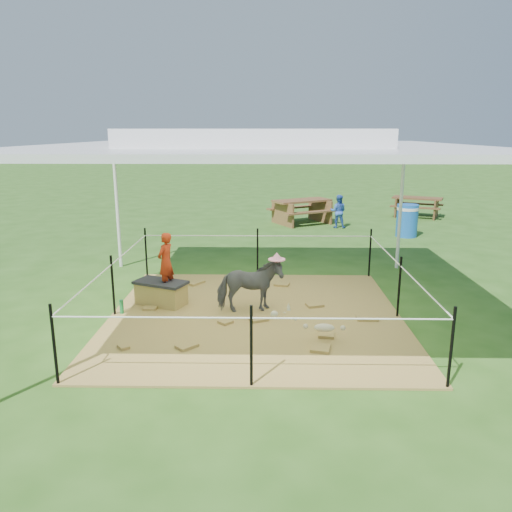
{
  "coord_description": "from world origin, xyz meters",
  "views": [
    {
      "loc": [
        0.15,
        -7.47,
        2.87
      ],
      "look_at": [
        0.0,
        0.6,
        0.85
      ],
      "focal_mm": 35.0,
      "sensor_mm": 36.0,
      "label": 1
    }
  ],
  "objects_px": {
    "green_bottle": "(122,307)",
    "trash_barrel": "(407,221)",
    "pony": "(250,286)",
    "picnic_table_far": "(417,207)",
    "straw_bale": "(161,294)",
    "woman": "(165,256)",
    "picnic_table_near": "(302,212)",
    "distant_person": "(338,211)",
    "foal": "(324,326)"
  },
  "relations": [
    {
      "from": "green_bottle",
      "to": "trash_barrel",
      "type": "height_order",
      "value": "trash_barrel"
    },
    {
      "from": "straw_bale",
      "to": "green_bottle",
      "type": "bearing_deg",
      "value": -140.71
    },
    {
      "from": "green_bottle",
      "to": "foal",
      "type": "distance_m",
      "value": 3.3
    },
    {
      "from": "picnic_table_near",
      "to": "picnic_table_far",
      "type": "distance_m",
      "value": 4.29
    },
    {
      "from": "green_bottle",
      "to": "picnic_table_far",
      "type": "bearing_deg",
      "value": 52.08
    },
    {
      "from": "woman",
      "to": "trash_barrel",
      "type": "bearing_deg",
      "value": 159.27
    },
    {
      "from": "straw_bale",
      "to": "picnic_table_far",
      "type": "xyz_separation_m",
      "value": [
        6.98,
        9.21,
        0.13
      ]
    },
    {
      "from": "foal",
      "to": "straw_bale",
      "type": "bearing_deg",
      "value": 154.78
    },
    {
      "from": "woman",
      "to": "straw_bale",
      "type": "bearing_deg",
      "value": -66.91
    },
    {
      "from": "straw_bale",
      "to": "woman",
      "type": "relative_size",
      "value": 0.83
    },
    {
      "from": "picnic_table_near",
      "to": "foal",
      "type": "bearing_deg",
      "value": -121.08
    },
    {
      "from": "woman",
      "to": "distant_person",
      "type": "bearing_deg",
      "value": 174.59
    },
    {
      "from": "picnic_table_near",
      "to": "pony",
      "type": "bearing_deg",
      "value": -128.77
    },
    {
      "from": "trash_barrel",
      "to": "distant_person",
      "type": "xyz_separation_m",
      "value": [
        -1.73,
        1.29,
        0.05
      ]
    },
    {
      "from": "green_bottle",
      "to": "picnic_table_near",
      "type": "relative_size",
      "value": 0.12
    },
    {
      "from": "foal",
      "to": "trash_barrel",
      "type": "distance_m",
      "value": 7.99
    },
    {
      "from": "straw_bale",
      "to": "picnic_table_near",
      "type": "bearing_deg",
      "value": 69.64
    },
    {
      "from": "woman",
      "to": "foal",
      "type": "bearing_deg",
      "value": 81.79
    },
    {
      "from": "woman",
      "to": "picnic_table_near",
      "type": "bearing_deg",
      "value": -176.62
    },
    {
      "from": "distant_person",
      "to": "foal",
      "type": "bearing_deg",
      "value": 93.24
    },
    {
      "from": "straw_bale",
      "to": "distant_person",
      "type": "bearing_deg",
      "value": 60.88
    },
    {
      "from": "foal",
      "to": "trash_barrel",
      "type": "xyz_separation_m",
      "value": [
        3.14,
        7.35,
        0.19
      ]
    },
    {
      "from": "picnic_table_near",
      "to": "picnic_table_far",
      "type": "height_order",
      "value": "picnic_table_near"
    },
    {
      "from": "foal",
      "to": "picnic_table_far",
      "type": "height_order",
      "value": "picnic_table_far"
    },
    {
      "from": "woman",
      "to": "picnic_table_near",
      "type": "distance_m",
      "value": 8.36
    },
    {
      "from": "picnic_table_far",
      "to": "distant_person",
      "type": "xyz_separation_m",
      "value": [
        -3.0,
        -2.08,
        0.17
      ]
    },
    {
      "from": "trash_barrel",
      "to": "distant_person",
      "type": "relative_size",
      "value": 0.89
    },
    {
      "from": "pony",
      "to": "picnic_table_far",
      "type": "distance_m",
      "value": 11.01
    },
    {
      "from": "foal",
      "to": "picnic_table_far",
      "type": "distance_m",
      "value": 11.59
    },
    {
      "from": "trash_barrel",
      "to": "straw_bale",
      "type": "bearing_deg",
      "value": -134.33
    },
    {
      "from": "trash_barrel",
      "to": "picnic_table_far",
      "type": "height_order",
      "value": "trash_barrel"
    },
    {
      "from": "pony",
      "to": "trash_barrel",
      "type": "distance_m",
      "value": 7.48
    },
    {
      "from": "trash_barrel",
      "to": "picnic_table_far",
      "type": "xyz_separation_m",
      "value": [
        1.27,
        3.37,
        -0.11
      ]
    },
    {
      "from": "pony",
      "to": "woman",
      "type": "bearing_deg",
      "value": 66.29
    },
    {
      "from": "straw_bale",
      "to": "trash_barrel",
      "type": "xyz_separation_m",
      "value": [
        5.71,
        5.84,
        0.24
      ]
    },
    {
      "from": "woman",
      "to": "distant_person",
      "type": "relative_size",
      "value": 0.96
    },
    {
      "from": "pony",
      "to": "picnic_table_near",
      "type": "relative_size",
      "value": 0.56
    },
    {
      "from": "distant_person",
      "to": "green_bottle",
      "type": "bearing_deg",
      "value": 71.63
    },
    {
      "from": "woman",
      "to": "picnic_table_far",
      "type": "relative_size",
      "value": 0.6
    },
    {
      "from": "picnic_table_far",
      "to": "distant_person",
      "type": "distance_m",
      "value": 3.66
    },
    {
      "from": "picnic_table_near",
      "to": "picnic_table_far",
      "type": "xyz_separation_m",
      "value": [
        4.06,
        1.36,
        -0.04
      ]
    },
    {
      "from": "picnic_table_far",
      "to": "picnic_table_near",
      "type": "bearing_deg",
      "value": -137.6
    },
    {
      "from": "straw_bale",
      "to": "woman",
      "type": "xyz_separation_m",
      "value": [
        0.1,
        0.0,
        0.67
      ]
    },
    {
      "from": "woman",
      "to": "green_bottle",
      "type": "bearing_deg",
      "value": -32.21
    },
    {
      "from": "foal",
      "to": "picnic_table_near",
      "type": "relative_size",
      "value": 0.45
    },
    {
      "from": "green_bottle",
      "to": "pony",
      "type": "relative_size",
      "value": 0.22
    },
    {
      "from": "green_bottle",
      "to": "picnic_table_near",
      "type": "height_order",
      "value": "picnic_table_near"
    },
    {
      "from": "picnic_table_far",
      "to": "pony",
      "type": "bearing_deg",
      "value": -95.94
    },
    {
      "from": "picnic_table_far",
      "to": "woman",
      "type": "bearing_deg",
      "value": -102.85
    },
    {
      "from": "woman",
      "to": "picnic_table_near",
      "type": "relative_size",
      "value": 0.53
    }
  ]
}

